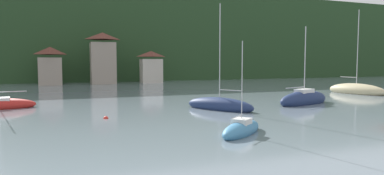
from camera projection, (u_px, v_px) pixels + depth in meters
wooded_hillside at (51, 46)px, 106.49m from camera, size 352.00×67.58×39.86m
shore_building_west at (50, 66)px, 66.87m from camera, size 4.45×5.61×7.45m
shore_building_westcentral at (103, 59)px, 69.72m from camera, size 5.14×4.27×10.47m
shore_building_central at (151, 67)px, 73.11m from camera, size 4.57×3.61×6.82m
sailboat_far_2 at (219, 106)px, 32.27m from camera, size 5.46×7.19×10.35m
sailboat_far_3 at (356, 90)px, 48.44m from camera, size 4.17×8.79×12.34m
sailboat_far_8 at (304, 99)px, 36.50m from camera, size 8.15×4.44×8.79m
sailboat_mid_9 at (241, 129)px, 21.30m from camera, size 4.58×4.00×6.10m
mooring_buoy_near at (106, 119)px, 27.13m from camera, size 0.40×0.40×0.40m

